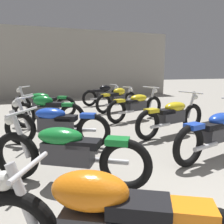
% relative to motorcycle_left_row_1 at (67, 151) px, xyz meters
% --- Properties ---
extents(back_wall, '(12.61, 0.24, 3.60)m').
position_rel_motorcycle_left_row_1_xyz_m(back_wall, '(1.35, 9.66, 1.35)').
color(back_wall, '#9E998E').
rests_on(back_wall, ground).
extents(motorcycle_left_row_1, '(1.89, 1.26, 0.97)m').
position_rel_motorcycle_left_row_1_xyz_m(motorcycle_left_row_1, '(0.00, 0.00, 0.00)').
color(motorcycle_left_row_1, black).
rests_on(motorcycle_left_row_1, ground).
extents(motorcycle_left_row_2, '(1.96, 1.17, 0.97)m').
position_rel_motorcycle_left_row_1_xyz_m(motorcycle_left_row_2, '(0.05, 1.64, 0.00)').
color(motorcycle_left_row_2, black).
rests_on(motorcycle_left_row_2, ground).
extents(motorcycle_left_row_3, '(1.77, 1.07, 0.88)m').
position_rel_motorcycle_left_row_1_xyz_m(motorcycle_left_row_3, '(0.03, 3.14, 0.01)').
color(motorcycle_left_row_3, black).
rests_on(motorcycle_left_row_3, ground).
extents(motorcycle_left_row_4, '(1.97, 1.16, 0.97)m').
position_rel_motorcycle_left_row_1_xyz_m(motorcycle_left_row_4, '(0.04, 4.75, 0.00)').
color(motorcycle_left_row_4, black).
rests_on(motorcycle_left_row_4, ground).
extents(motorcycle_right_row_1, '(2.14, 0.80, 0.97)m').
position_rel_motorcycle_left_row_1_xyz_m(motorcycle_right_row_1, '(2.59, 0.07, 0.00)').
color(motorcycle_right_row_1, black).
rests_on(motorcycle_right_row_1, ground).
extents(motorcycle_right_row_2, '(2.13, 0.82, 0.97)m').
position_rel_motorcycle_left_row_1_xyz_m(motorcycle_right_row_2, '(2.67, 1.51, 0.00)').
color(motorcycle_right_row_2, black).
rests_on(motorcycle_right_row_2, ground).
extents(motorcycle_right_row_3, '(2.11, 0.89, 0.97)m').
position_rel_motorcycle_left_row_1_xyz_m(motorcycle_right_row_3, '(2.63, 3.26, 0.00)').
color(motorcycle_right_row_3, black).
rests_on(motorcycle_right_row_3, ground).
extents(motorcycle_right_row_4, '(1.88, 0.82, 0.88)m').
position_rel_motorcycle_left_row_1_xyz_m(motorcycle_right_row_4, '(2.65, 4.81, 0.01)').
color(motorcycle_right_row_4, black).
rests_on(motorcycle_right_row_4, ground).
extents(motorcycle_right_row_5, '(1.95, 0.64, 0.88)m').
position_rel_motorcycle_left_row_1_xyz_m(motorcycle_right_row_5, '(2.65, 6.45, 0.01)').
color(motorcycle_right_row_5, black).
rests_on(motorcycle_right_row_5, ground).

